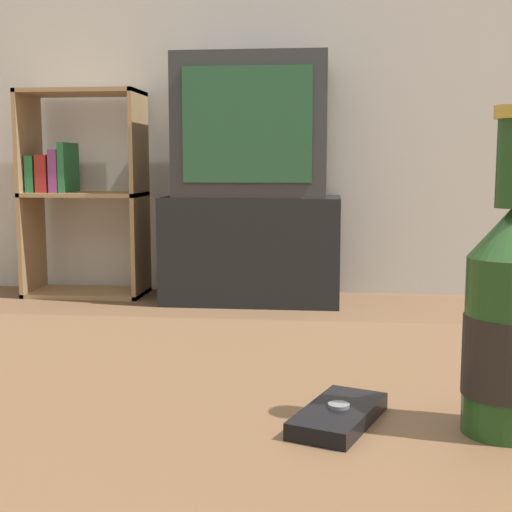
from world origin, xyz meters
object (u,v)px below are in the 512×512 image
at_px(television, 252,127).
at_px(beer_bottle, 507,323).
at_px(tv_stand, 252,249).
at_px(bookshelf, 77,189).
at_px(cell_phone, 339,415).

relative_size(television, beer_bottle, 2.68).
distance_m(tv_stand, bookshelf, 0.91).
bearing_deg(beer_bottle, television, 100.44).
bearing_deg(cell_phone, bookshelf, 134.54).
distance_m(bookshelf, beer_bottle, 3.13).
distance_m(tv_stand, beer_bottle, 2.80).
distance_m(bookshelf, cell_phone, 3.07).
bearing_deg(tv_stand, television, -90.00).
relative_size(television, bookshelf, 0.69).
bearing_deg(cell_phone, tv_stand, 118.44).
bearing_deg(television, tv_stand, 90.00).
relative_size(tv_stand, bookshelf, 0.82).
xyz_separation_m(tv_stand, cell_phone, (0.38, -2.74, 0.20)).
bearing_deg(television, beer_bottle, -79.56).
bearing_deg(beer_bottle, cell_phone, 177.22).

